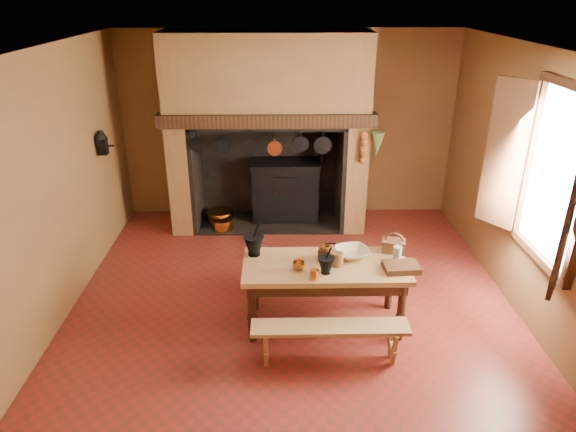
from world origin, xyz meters
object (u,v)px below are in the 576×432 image
object	(u,v)px
bench_front	(330,335)
coffee_grinder	(325,253)
iron_range	(286,189)
wicker_basket	(394,245)
mixing_bowl	(352,253)
work_table	(325,274)

from	to	relation	value
bench_front	coffee_grinder	xyz separation A→B (m)	(0.00, 0.71, 0.50)
iron_range	wicker_basket	world-z (taller)	iron_range
mixing_bowl	wicker_basket	xyz separation A→B (m)	(0.46, 0.10, 0.03)
iron_range	work_table	bearing A→B (deg)	-82.39
iron_range	mixing_bowl	bearing A→B (deg)	-75.77
bench_front	coffee_grinder	distance (m)	0.87
coffee_grinder	iron_range	bearing A→B (deg)	113.75
work_table	wicker_basket	distance (m)	0.81
iron_range	bench_front	bearing A→B (deg)	-83.77
iron_range	bench_front	size ratio (longest dim) A/B	1.07
bench_front	wicker_basket	world-z (taller)	wicker_basket
wicker_basket	iron_range	bearing A→B (deg)	128.37
iron_range	wicker_basket	xyz separation A→B (m)	(1.11, -2.50, 0.32)
coffee_grinder	bench_front	bearing A→B (deg)	-74.33
work_table	mixing_bowl	world-z (taller)	mixing_bowl
coffee_grinder	mixing_bowl	xyz separation A→B (m)	(0.29, 0.06, -0.03)
bench_front	coffee_grinder	bearing A→B (deg)	89.84
bench_front	wicker_basket	bearing A→B (deg)	49.64
coffee_grinder	wicker_basket	distance (m)	0.76
work_table	coffee_grinder	size ratio (longest dim) A/B	8.39
iron_range	coffee_grinder	bearing A→B (deg)	-82.08
bench_front	wicker_basket	distance (m)	1.25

